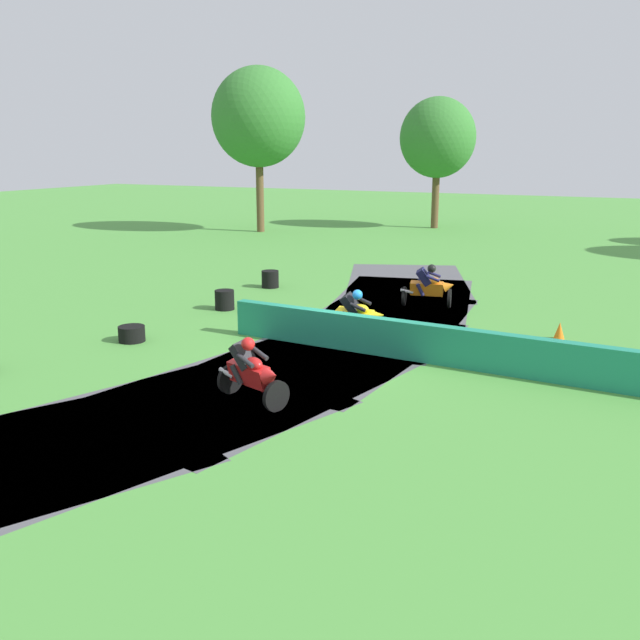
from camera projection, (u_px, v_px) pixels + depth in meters
name	position (u px, v px, depth m)	size (l,w,h in m)	color
ground_plane	(340.00, 348.00, 17.30)	(120.00, 120.00, 0.00)	#4C933D
track_asphalt	(308.00, 343.00, 17.73)	(8.65, 26.69, 0.01)	#515156
safety_barrier	(545.00, 360.00, 14.84)	(0.30, 15.81, 0.90)	#1E8466
motorcycle_lead_red	(252.00, 372.00, 13.41)	(1.68, 1.17, 1.43)	black
motorcycle_chase_yellow	(358.00, 315.00, 17.96)	(1.69, 0.86, 1.43)	black
motorcycle_trailing_orange	(429.00, 287.00, 21.58)	(1.70, 0.99, 1.43)	black
tire_stack_mid_a	(132.00, 334.00, 17.86)	(0.67, 0.67, 0.40)	black
tire_stack_mid_b	(225.00, 300.00, 21.36)	(0.59, 0.59, 0.60)	black
tire_stack_far	(270.00, 279.00, 24.72)	(0.60, 0.60, 0.60)	black
traffic_cone	(559.00, 331.00, 18.09)	(0.28, 0.28, 0.44)	orange
tree_mid_rise	(438.00, 138.00, 41.79)	(4.52, 4.52, 7.77)	brown
tree_behind_barrier	(258.00, 117.00, 39.66)	(5.33, 5.33, 9.30)	brown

